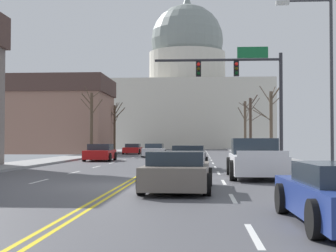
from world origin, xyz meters
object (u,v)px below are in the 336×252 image
object	(u,v)px
street_lamp_right	(324,68)
sedan_near_02	(178,172)
signal_gantry	(246,81)
sedan_oncoming_00	(100,153)
sedan_near_00	(189,158)
sedan_oncoming_02	(133,149)
pickup_truck_near_01	(255,160)
sedan_oncoming_01	(154,151)

from	to	relation	value
street_lamp_right	sedan_near_02	world-z (taller)	street_lamp_right
signal_gantry	street_lamp_right	world-z (taller)	street_lamp_right
street_lamp_right	sedan_oncoming_00	distance (m)	21.16
sedan_near_00	sedan_oncoming_00	size ratio (longest dim) A/B	1.09
street_lamp_right	sedan_near_02	size ratio (longest dim) A/B	1.59
sedan_oncoming_02	signal_gantry	bearing A→B (deg)	-68.06
pickup_truck_near_01	sedan_oncoming_02	distance (m)	37.53
sedan_oncoming_00	sedan_oncoming_01	size ratio (longest dim) A/B	0.92
sedan_near_00	sedan_oncoming_02	distance (m)	31.15
street_lamp_right	sedan_oncoming_00	size ratio (longest dim) A/B	1.77
signal_gantry	sedan_near_00	size ratio (longest dim) A/B	1.70
signal_gantry	pickup_truck_near_01	distance (m)	10.70
sedan_oncoming_00	sedan_oncoming_01	bearing A→B (deg)	70.00
sedan_oncoming_01	sedan_near_02	bearing A→B (deg)	-83.33
sedan_near_00	sedan_oncoming_02	bearing A→B (deg)	103.38
sedan_oncoming_02	sedan_oncoming_00	bearing A→B (deg)	-89.50
signal_gantry	sedan_oncoming_00	world-z (taller)	signal_gantry
signal_gantry	sedan_near_02	xyz separation A→B (m)	(-3.51, -15.42, -4.70)
sedan_near_02	signal_gantry	bearing A→B (deg)	77.18
sedan_oncoming_01	sedan_oncoming_02	xyz separation A→B (m)	(-3.48, 10.54, -0.03)
signal_gantry	pickup_truck_near_01	world-z (taller)	signal_gantry
signal_gantry	sedan_oncoming_02	bearing A→B (deg)	111.94
street_lamp_right	sedan_oncoming_01	xyz separation A→B (m)	(-9.60, 25.36, -4.05)
sedan_oncoming_00	sedan_oncoming_02	xyz separation A→B (m)	(-0.17, 19.63, -0.05)
sedan_near_02	sedan_oncoming_00	xyz separation A→B (m)	(-6.97, 22.24, 0.04)
sedan_near_00	sedan_near_02	world-z (taller)	sedan_near_00
sedan_near_00	sedan_near_02	bearing A→B (deg)	-90.34
signal_gantry	pickup_truck_near_01	size ratio (longest dim) A/B	1.39
street_lamp_right	sedan_oncoming_02	xyz separation A→B (m)	(-13.08, 35.91, -4.09)
sedan_near_02	sedan_oncoming_01	world-z (taller)	sedan_oncoming_01
sedan_near_00	sedan_near_02	size ratio (longest dim) A/B	0.98
sedan_near_00	pickup_truck_near_01	distance (m)	6.53
signal_gantry	sedan_near_02	bearing A→B (deg)	-102.82
sedan_near_02	sedan_oncoming_02	xyz separation A→B (m)	(-7.14, 41.87, -0.02)
pickup_truck_near_01	sedan_oncoming_01	distance (m)	26.44
sedan_near_00	sedan_oncoming_02	size ratio (longest dim) A/B	0.99
sedan_near_02	sedan_oncoming_01	xyz separation A→B (m)	(-3.66, 31.33, 0.02)
pickup_truck_near_01	sedan_near_02	distance (m)	6.50
signal_gantry	sedan_near_00	bearing A→B (deg)	-131.75
signal_gantry	sedan_near_02	distance (m)	16.50
sedan_near_00	sedan_near_02	distance (m)	11.57
sedan_near_02	sedan_near_00	bearing A→B (deg)	89.66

